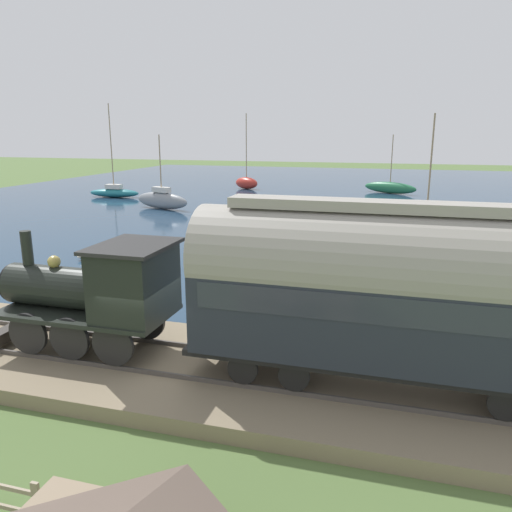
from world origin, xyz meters
The scene contains 13 objects.
ground_plane centered at (0.00, 0.00, 0.00)m, with size 200.00×200.00×0.00m, color #516B38.
harbor_water centered at (43.10, 0.00, 0.00)m, with size 80.00×80.00×0.01m.
rail_embankment centered at (0.16, 0.00, 0.21)m, with size 5.29×56.00×0.53m.
steam_locomotive centered at (0.16, 1.84, 2.30)m, with size 2.41×5.40×3.28m.
passenger_coach centered at (0.16, -6.15, 2.98)m, with size 2.45×10.20×4.49m.
sailboat_red centered at (44.94, 11.27, 0.74)m, with size 2.88×3.60×8.57m.
sailboat_gray centered at (27.96, 13.79, 0.79)m, with size 2.84×5.83×6.30m.
sailboat_teal centered at (33.84, 22.06, 0.55)m, with size 1.84×5.42×9.24m.
sailboat_green centered at (45.01, -5.05, 0.64)m, with size 3.85×5.97×6.24m.
sailboat_brown centered at (18.88, -7.62, 0.68)m, with size 2.07×5.19×7.53m.
rowboat_near_shore centered at (10.48, 5.51, 0.23)m, with size 1.73×3.07×0.45m.
rowboat_off_pier centered at (11.06, 9.21, 0.19)m, with size 2.05×1.98×0.37m.
picket_fence centered at (-5.55, 0.00, 0.46)m, with size 0.06×20.14×0.91m.
Camera 1 is at (-11.35, -5.94, 6.53)m, focal length 35.00 mm.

